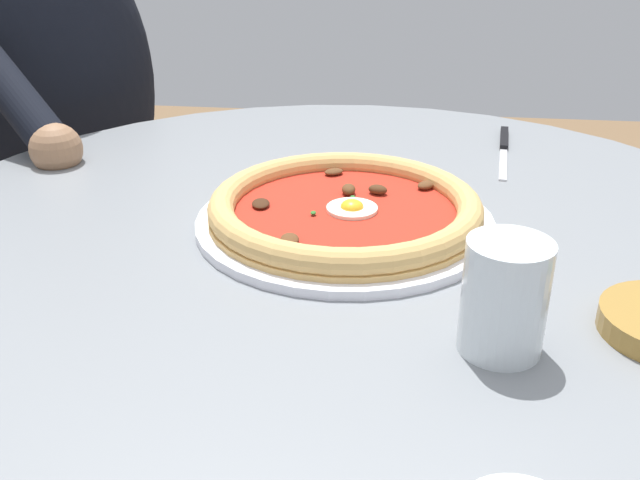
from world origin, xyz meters
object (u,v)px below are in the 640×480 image
(dining_table, at_px, (342,363))
(cafe_chair_diner, at_px, (40,183))
(pizza_on_plate, at_px, (344,211))
(diner_person, at_px, (69,193))
(water_glass, at_px, (504,304))
(steak_knife, at_px, (504,145))

(dining_table, distance_m, cafe_chair_diner, 0.86)
(dining_table, xyz_separation_m, pizza_on_plate, (-0.01, -0.00, 0.19))
(diner_person, relative_size, cafe_chair_diner, 1.41)
(pizza_on_plate, distance_m, water_glass, 0.26)
(dining_table, xyz_separation_m, diner_person, (-0.47, -0.55, 0.00))
(steak_knife, bearing_deg, cafe_chair_diner, -106.16)
(dining_table, relative_size, water_glass, 10.95)
(pizza_on_plate, relative_size, water_glass, 3.45)
(dining_table, height_order, cafe_chair_diner, cafe_chair_diner)
(pizza_on_plate, height_order, cafe_chair_diner, cafe_chair_diner)
(steak_knife, height_order, cafe_chair_diner, cafe_chair_diner)
(cafe_chair_diner, bearing_deg, water_glass, 46.22)
(pizza_on_plate, height_order, water_glass, water_glass)
(pizza_on_plate, bearing_deg, water_glass, 33.34)
(dining_table, xyz_separation_m, water_glass, (0.21, 0.14, 0.21))
(steak_knife, bearing_deg, diner_person, -101.69)
(steak_knife, distance_m, cafe_chair_diner, 0.92)
(steak_knife, bearing_deg, water_glass, -6.50)
(water_glass, height_order, diner_person, diner_person)
(dining_table, relative_size, diner_person, 0.86)
(dining_table, distance_m, steak_knife, 0.41)
(diner_person, height_order, cafe_chair_diner, diner_person)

